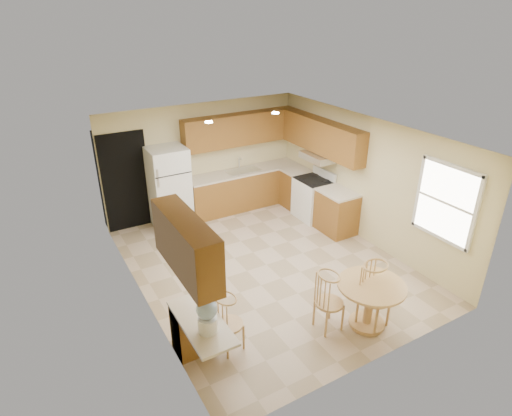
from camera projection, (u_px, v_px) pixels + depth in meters
floor at (266, 265)px, 7.93m from camera, size 5.50×5.50×0.00m
ceiling at (268, 133)px, 6.86m from camera, size 4.50×5.50×0.02m
wall_back at (203, 159)px, 9.55m from camera, size 4.50×0.02×2.50m
wall_front at (384, 285)px, 5.25m from camera, size 4.50×0.02×2.50m
wall_left at (139, 235)px, 6.38m from camera, size 0.02×5.50×2.50m
wall_right at (365, 180)px, 8.41m from camera, size 0.02×5.50×2.50m
doorway at (126, 182)px, 8.83m from camera, size 0.90×0.02×2.10m
base_cab_back at (244, 189)px, 10.06m from camera, size 2.75×0.60×0.87m
counter_back at (244, 171)px, 9.86m from camera, size 2.75×0.63×0.04m
base_cab_right_a at (296, 189)px, 10.08m from camera, size 0.60×0.59×0.87m
counter_right_a at (297, 171)px, 9.88m from camera, size 0.63×0.59×0.04m
base_cab_right_b at (336, 212)px, 8.94m from camera, size 0.60×0.80×0.87m
counter_right_b at (338, 193)px, 8.74m from camera, size 0.63×0.80×0.04m
upper_cab_back at (241, 129)px, 9.55m from camera, size 2.75×0.33×0.70m
upper_cab_right at (322, 136)px, 9.03m from camera, size 0.33×2.42×0.70m
upper_cab_left at (186, 245)px, 4.95m from camera, size 0.33×1.40×0.70m
sink at (243, 171)px, 9.84m from camera, size 0.78×0.44×0.01m
range_hood at (318, 157)px, 9.15m from camera, size 0.50×0.76×0.14m
desk_pedestal at (192, 329)px, 5.85m from camera, size 0.48×0.42×0.72m
desk_top at (201, 322)px, 5.38m from camera, size 0.50×1.20×0.04m
window at (446, 202)px, 6.85m from camera, size 0.06×1.12×1.30m
can_light_a at (209, 122)px, 7.58m from camera, size 0.14×0.14×0.02m
can_light_b at (275, 113)px, 8.21m from camera, size 0.14×0.14×0.02m
refrigerator at (169, 188)px, 9.01m from camera, size 0.77×0.75×1.75m
stove at (313, 198)px, 9.52m from camera, size 0.65×0.76×1.09m
dining_table at (370, 299)px, 6.25m from camera, size 0.99×0.99×0.73m
chair_table_a at (334, 299)px, 6.08m from camera, size 0.42×0.54×0.94m
chair_table_b at (381, 294)px, 6.09m from camera, size 0.46×0.48×1.03m
chair_desk at (232, 321)px, 5.72m from camera, size 0.39×0.51×0.88m
water_crock at (207, 315)px, 5.11m from camera, size 0.26×0.26×0.53m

